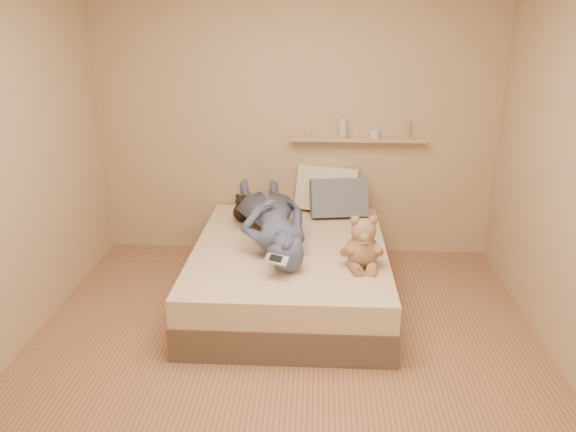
# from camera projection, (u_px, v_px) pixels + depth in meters

# --- Properties ---
(room) EXTENTS (3.80, 3.80, 3.80)m
(room) POSITION_uv_depth(u_px,v_px,m) (282.00, 174.00, 3.22)
(room) COLOR #A07353
(room) RESTS_ON ground
(bed) EXTENTS (1.50, 1.90, 0.45)m
(bed) POSITION_uv_depth(u_px,v_px,m) (290.00, 272.00, 4.47)
(bed) COLOR brown
(bed) RESTS_ON floor
(game_console) EXTENTS (0.18, 0.13, 0.06)m
(game_console) POSITION_uv_depth(u_px,v_px,m) (276.00, 259.00, 3.79)
(game_console) COLOR #B8BAC0
(game_console) RESTS_ON bed
(teddy_bear) EXTENTS (0.33, 0.31, 0.40)m
(teddy_bear) POSITION_uv_depth(u_px,v_px,m) (363.00, 246.00, 3.97)
(teddy_bear) COLOR #997554
(teddy_bear) RESTS_ON bed
(dark_plush) EXTENTS (0.16, 0.16, 0.25)m
(dark_plush) POSITION_uv_depth(u_px,v_px,m) (242.00, 210.00, 4.86)
(dark_plush) COLOR black
(dark_plush) RESTS_ON bed
(pillow_cream) EXTENTS (0.61, 0.43, 0.43)m
(pillow_cream) POSITION_uv_depth(u_px,v_px,m) (328.00, 190.00, 5.08)
(pillow_cream) COLOR beige
(pillow_cream) RESTS_ON bed
(pillow_grey) EXTENTS (0.53, 0.31, 0.37)m
(pillow_grey) POSITION_uv_depth(u_px,v_px,m) (339.00, 198.00, 4.95)
(pillow_grey) COLOR slate
(pillow_grey) RESTS_ON bed
(person) EXTENTS (0.88, 1.57, 0.35)m
(person) POSITION_uv_depth(u_px,v_px,m) (271.00, 217.00, 4.48)
(person) COLOR #4A5B75
(person) RESTS_ON bed
(wall_shelf) EXTENTS (1.20, 0.12, 0.03)m
(wall_shelf) POSITION_uv_depth(u_px,v_px,m) (357.00, 139.00, 4.98)
(wall_shelf) COLOR tan
(wall_shelf) RESTS_ON wall_back
(shelf_bottles) EXTENTS (0.93, 0.09, 0.21)m
(shelf_bottles) POSITION_uv_depth(u_px,v_px,m) (354.00, 129.00, 4.95)
(shelf_bottles) COLOR #B9B49E
(shelf_bottles) RESTS_ON wall_shelf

